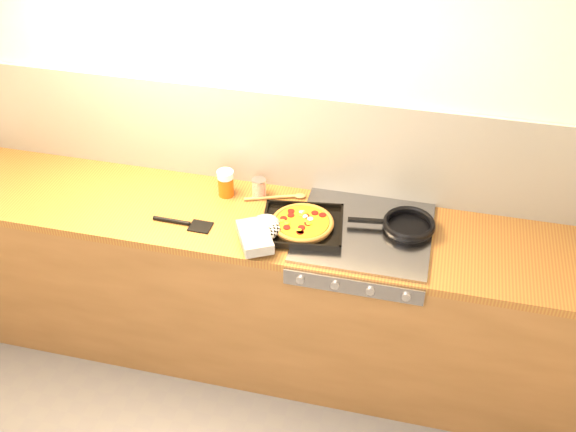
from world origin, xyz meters
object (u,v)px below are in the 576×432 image
(juice_glass, at_px, (226,183))
(tomato_can, at_px, (259,188))
(frying_pan, at_px, (408,225))
(pizza_on_tray, at_px, (289,226))

(juice_glass, bearing_deg, tomato_can, 8.80)
(frying_pan, bearing_deg, pizza_on_tray, -164.83)
(frying_pan, distance_m, juice_glass, 0.89)
(juice_glass, bearing_deg, frying_pan, -5.40)
(pizza_on_tray, bearing_deg, tomato_can, 130.18)
(pizza_on_tray, distance_m, frying_pan, 0.53)
(pizza_on_tray, distance_m, tomato_can, 0.32)
(pizza_on_tray, xyz_separation_m, juice_glass, (-0.37, 0.22, 0.03))
(tomato_can, distance_m, juice_glass, 0.16)
(frying_pan, bearing_deg, juice_glass, 174.60)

